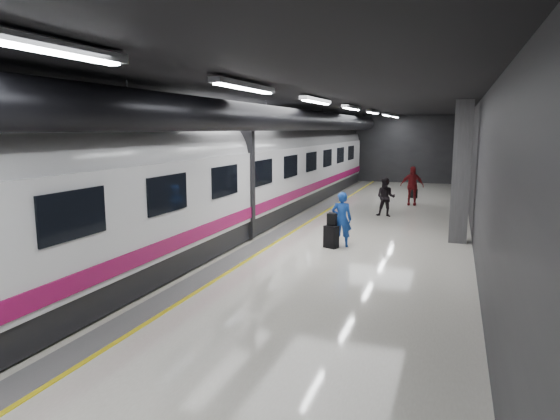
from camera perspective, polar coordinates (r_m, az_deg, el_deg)
The scene contains 9 objects.
ground at distance 15.81m, azimuth 2.84°, elevation -3.94°, with size 40.00×40.00×0.00m, color white.
platform_hall at distance 16.39m, azimuth 2.93°, elevation 9.00°, with size 10.02×40.02×4.51m.
train at distance 16.68m, azimuth -7.88°, elevation 3.88°, with size 3.05×38.00×4.05m.
traveler_main at distance 15.47m, azimuth 7.06°, elevation -1.07°, with size 0.62×0.41×1.71m, color #1740B0.
suitcase_main at distance 15.35m, azimuth 5.87°, elevation -3.07°, with size 0.42×0.27×0.69m, color black.
shoulder_bag at distance 15.27m, azimuth 5.95°, elevation -1.11°, with size 0.28×0.15×0.38m, color black.
traveler_far_a at distance 21.10m, azimuth 11.99°, elevation 1.43°, with size 0.79×0.61×1.62m, color black.
traveler_far_b at distance 24.65m, azimuth 14.85°, elevation 2.70°, with size 1.09×0.45×1.85m, color maroon.
suitcase_far at distance 27.25m, azimuth 15.05°, elevation 1.83°, with size 0.32×0.21×0.47m, color black.
Camera 1 is at (4.36, -14.77, 3.61)m, focal length 32.00 mm.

